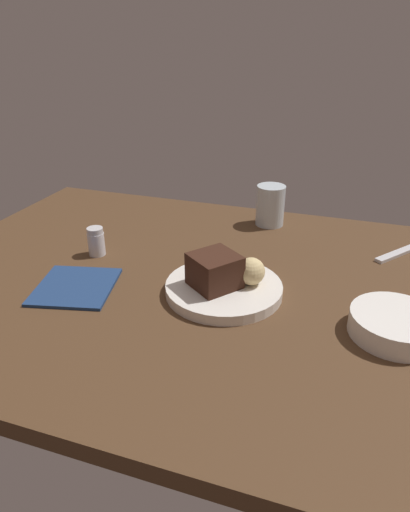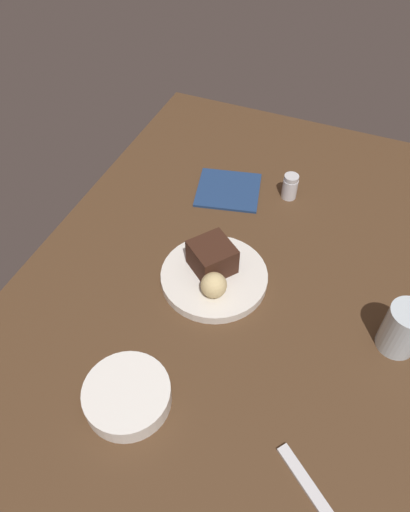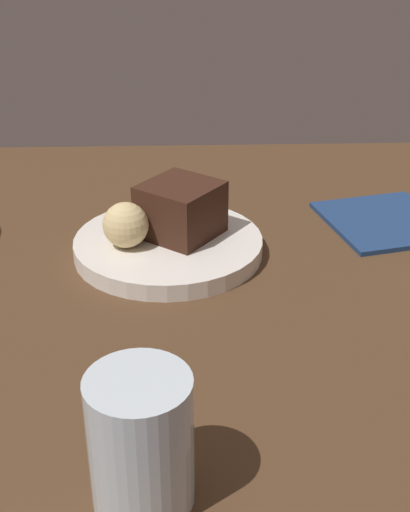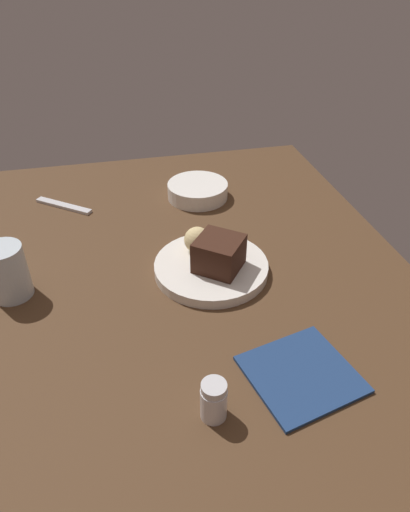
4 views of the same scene
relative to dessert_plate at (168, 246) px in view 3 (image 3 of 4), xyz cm
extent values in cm
cube|color=#4C331E|center=(-4.50, 3.68, -2.48)|extent=(120.00, 84.00, 3.00)
cylinder|color=white|center=(0.00, 0.00, 0.00)|extent=(21.52, 21.52, 1.97)
cube|color=#381E14|center=(-1.47, -1.09, 4.04)|extent=(10.96, 10.99, 6.11)
sphere|color=#DBC184|center=(4.59, 1.70, 3.52)|extent=(5.07, 5.07, 5.07)
cylinder|color=silver|center=(1.29, 35.89, 3.99)|extent=(6.99, 6.99, 9.96)
cube|color=navy|center=(-27.08, -7.12, -0.68)|extent=(17.11, 17.70, 0.60)
camera|label=1|loc=(19.76, -69.60, 42.52)|focal=31.86mm
camera|label=2|loc=(56.43, 21.41, 73.89)|focal=33.18mm
camera|label=3|loc=(-1.68, 69.63, 35.54)|focal=47.86mm
camera|label=4|loc=(-66.35, 16.08, 51.87)|focal=31.78mm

